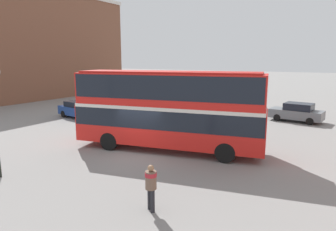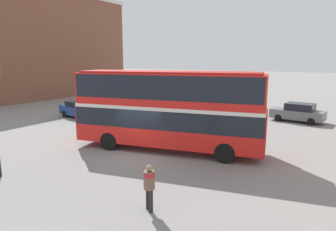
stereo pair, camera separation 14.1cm
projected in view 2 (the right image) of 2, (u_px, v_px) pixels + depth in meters
ground_plane at (138, 155)px, 16.73m from camera, size 240.00×240.00×0.00m
building_row_left at (27, 45)px, 41.46m from camera, size 10.76×28.60×14.49m
double_decker_bus at (168, 106)px, 17.19m from camera, size 11.20×4.79×4.61m
pedestrian_foreground at (149, 183)px, 10.43m from camera, size 0.58×0.58×1.70m
parked_car_kerb_near at (298, 112)px, 25.58m from camera, size 4.42×2.33×1.59m
parked_car_kerb_far at (222, 108)px, 27.98m from camera, size 4.22×1.79×1.57m
parked_car_side_street at (81, 109)px, 27.32m from camera, size 4.47×2.40×1.51m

